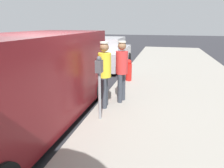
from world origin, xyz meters
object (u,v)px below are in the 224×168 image
pedestrian_in_red (122,68)px  parked_sedan_ahead (108,54)px  fire_hydrant (129,70)px  parked_van (29,80)px  parking_meter_near (99,78)px  pedestrian_in_yellow (105,71)px

pedestrian_in_red → parked_sedan_ahead: pedestrian_in_red is taller
parked_sedan_ahead → fire_hydrant: 3.40m
pedestrian_in_red → parked_van: bearing=-136.0°
parking_meter_near → pedestrian_in_red: (0.27, 1.24, -0.02)m
parked_van → parked_sedan_ahead: 6.92m
parking_meter_near → parked_van: bearing=-162.6°
pedestrian_in_yellow → fire_hydrant: pedestrian_in_yellow is taller
parking_meter_near → fire_hydrant: bearing=88.4°
pedestrian_in_yellow → fire_hydrant: (0.19, 2.75, -0.60)m
parked_sedan_ahead → fire_hydrant: parked_sedan_ahead is taller
pedestrian_in_yellow → parked_sedan_ahead: 5.91m
parked_van → pedestrian_in_yellow: bearing=40.3°
parked_van → parked_sedan_ahead: size_ratio=1.18×
pedestrian_in_red → parked_sedan_ahead: size_ratio=0.40×
pedestrian_in_red → parking_meter_near: bearing=-102.2°
pedestrian_in_yellow → parked_van: (-1.41, -1.20, -0.02)m
pedestrian_in_red → fire_hydrant: (-0.17, 2.24, -0.59)m
pedestrian_in_yellow → parked_van: bearing=-139.7°
pedestrian_in_yellow → parked_van: parked_van is taller
pedestrian_in_red → parked_van: size_ratio=0.34×
fire_hydrant → pedestrian_in_red: bearing=-85.7°
pedestrian_in_red → parked_van: (-1.77, -1.71, -0.01)m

